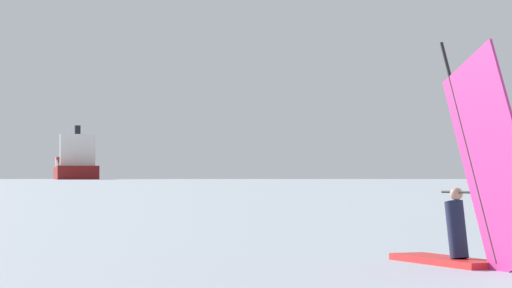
{
  "coord_description": "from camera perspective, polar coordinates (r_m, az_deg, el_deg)",
  "views": [
    {
      "loc": [
        -13.03,
        -14.34,
        1.52
      ],
      "look_at": [
        1.92,
        22.62,
        2.7
      ],
      "focal_mm": 79.13,
      "sensor_mm": 36.0,
      "label": 1
    }
  ],
  "objects": [
    {
      "name": "distant_headland",
      "position": [
        1757.89,
        3.39,
        -1.29
      ],
      "size": [
        1161.58,
        702.09,
        27.57
      ],
      "primitive_type": "cube",
      "rotation": [
        0.0,
        0.0,
        0.24
      ],
      "color": "#60665B",
      "rests_on": "ground_plane"
    },
    {
      "name": "channel_buoy",
      "position": [
        55.0,
        12.8,
        -2.21
      ],
      "size": [
        1.21,
        1.21,
        2.18
      ],
      "color": "yellow",
      "rests_on": "ground_plane"
    },
    {
      "name": "cargo_ship",
      "position": [
        835.14,
        -9.18,
        -1.24
      ],
      "size": [
        60.73,
        181.61,
        36.42
      ],
      "rotation": [
        0.0,
        0.0,
        1.38
      ],
      "color": "maroon",
      "rests_on": "ground_plane"
    },
    {
      "name": "windsurfer",
      "position": [
        19.43,
        10.66,
        -3.25
      ],
      "size": [
        0.79,
        4.2,
        4.09
      ],
      "rotation": [
        0.0,
        0.0,
        1.59
      ],
      "color": "red",
      "rests_on": "ground_plane"
    }
  ]
}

